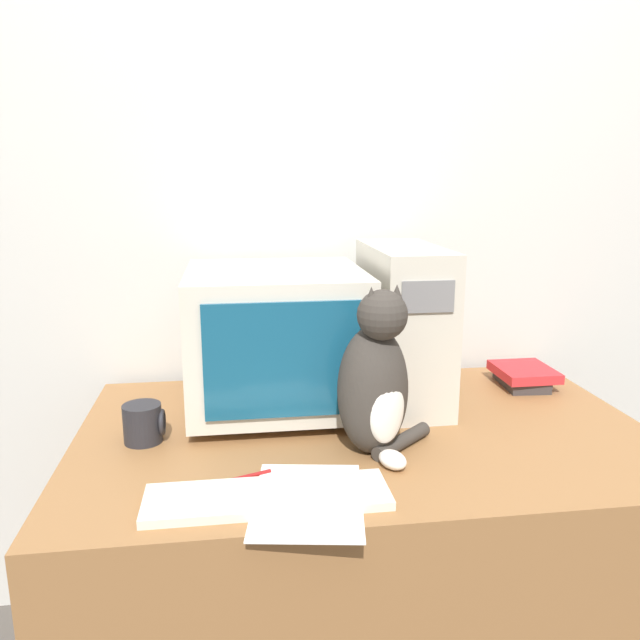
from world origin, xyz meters
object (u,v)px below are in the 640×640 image
cat (376,383)px  book_stack (523,376)px  keyboard (268,497)px  crt_monitor (276,337)px  computer_tower (403,325)px  pen (236,479)px  mug (144,423)px

cat → book_stack: (0.54, 0.39, -0.14)m
keyboard → book_stack: book_stack is taller
crt_monitor → keyboard: (-0.06, -0.50, -0.19)m
keyboard → cat: bearing=35.8°
computer_tower → pen: (-0.47, -0.43, -0.21)m
crt_monitor → computer_tower: bearing=2.3°
computer_tower → cat: bearing=-114.7°
pen → crt_monitor: bearing=74.3°
crt_monitor → book_stack: size_ratio=2.52×
cat → pen: (-0.31, -0.09, -0.16)m
computer_tower → book_stack: (0.39, 0.06, -0.18)m
crt_monitor → computer_tower: computer_tower is taller
mug → cat: bearing=-14.6°
computer_tower → mug: computer_tower is taller
computer_tower → keyboard: size_ratio=0.91×
keyboard → cat: size_ratio=1.22×
crt_monitor → computer_tower: (0.35, 0.01, 0.02)m
keyboard → mug: size_ratio=4.93×
book_stack → keyboard: bearing=-144.3°
keyboard → mug: bearing=130.4°
keyboard → book_stack: 0.98m
keyboard → cat: (0.25, 0.18, 0.16)m
crt_monitor → pen: crt_monitor is taller
computer_tower → book_stack: size_ratio=2.31×
cat → book_stack: 0.68m
keyboard → pen: keyboard is taller
crt_monitor → keyboard: bearing=-96.3°
crt_monitor → pen: bearing=-105.7°
cat → pen: bearing=178.3°
pen → mug: (-0.21, 0.23, 0.04)m
keyboard → book_stack: (0.80, 0.57, 0.02)m
crt_monitor → mug: (-0.33, -0.18, -0.15)m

